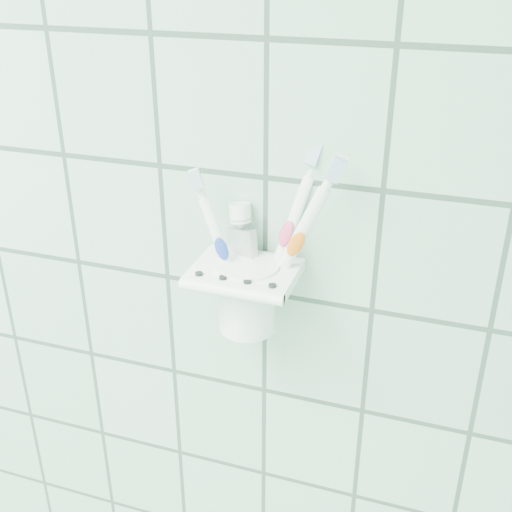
{
  "coord_description": "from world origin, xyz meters",
  "views": [
    {
      "loc": [
        0.85,
        0.56,
        1.64
      ],
      "look_at": [
        0.67,
        1.1,
        1.35
      ],
      "focal_mm": 45.0,
      "sensor_mm": 36.0,
      "label": 1
    }
  ],
  "objects_px": {
    "cup": "(247,293)",
    "toothbrush_orange": "(255,231)",
    "toothbrush_pink": "(249,251)",
    "holder_bracket": "(245,274)",
    "toothbrush_blue": "(257,236)",
    "toothpaste_tube": "(248,256)"
  },
  "relations": [
    {
      "from": "cup",
      "to": "toothbrush_orange",
      "type": "height_order",
      "value": "toothbrush_orange"
    },
    {
      "from": "toothbrush_pink",
      "to": "holder_bracket",
      "type": "bearing_deg",
      "value": 122.48
    },
    {
      "from": "holder_bracket",
      "to": "toothbrush_blue",
      "type": "distance_m",
      "value": 0.05
    },
    {
      "from": "holder_bracket",
      "to": "cup",
      "type": "relative_size",
      "value": 1.38
    },
    {
      "from": "toothbrush_orange",
      "to": "toothpaste_tube",
      "type": "relative_size",
      "value": 1.56
    },
    {
      "from": "toothbrush_blue",
      "to": "holder_bracket",
      "type": "bearing_deg",
      "value": -128.82
    },
    {
      "from": "toothbrush_pink",
      "to": "toothbrush_blue",
      "type": "xyz_separation_m",
      "value": [
        0.0,
        0.01,
        0.01
      ]
    },
    {
      "from": "holder_bracket",
      "to": "toothbrush_pink",
      "type": "distance_m",
      "value": 0.03
    },
    {
      "from": "cup",
      "to": "toothbrush_pink",
      "type": "bearing_deg",
      "value": -55.86
    },
    {
      "from": "toothbrush_pink",
      "to": "toothbrush_blue",
      "type": "bearing_deg",
      "value": 42.26
    },
    {
      "from": "cup",
      "to": "toothpaste_tube",
      "type": "xyz_separation_m",
      "value": [
        -0.0,
        0.01,
        0.04
      ]
    },
    {
      "from": "holder_bracket",
      "to": "toothbrush_orange",
      "type": "bearing_deg",
      "value": 54.66
    },
    {
      "from": "toothbrush_blue",
      "to": "toothpaste_tube",
      "type": "distance_m",
      "value": 0.04
    },
    {
      "from": "holder_bracket",
      "to": "toothpaste_tube",
      "type": "height_order",
      "value": "toothpaste_tube"
    },
    {
      "from": "toothbrush_orange",
      "to": "toothbrush_blue",
      "type": "bearing_deg",
      "value": -63.65
    },
    {
      "from": "toothpaste_tube",
      "to": "toothbrush_blue",
      "type": "bearing_deg",
      "value": -11.88
    },
    {
      "from": "holder_bracket",
      "to": "toothbrush_orange",
      "type": "xyz_separation_m",
      "value": [
        0.01,
        0.01,
        0.05
      ]
    },
    {
      "from": "cup",
      "to": "toothbrush_blue",
      "type": "height_order",
      "value": "toothbrush_blue"
    },
    {
      "from": "toothbrush_pink",
      "to": "toothpaste_tube",
      "type": "bearing_deg",
      "value": 88.38
    },
    {
      "from": "holder_bracket",
      "to": "toothbrush_pink",
      "type": "bearing_deg",
      "value": -33.07
    },
    {
      "from": "toothbrush_blue",
      "to": "toothbrush_pink",
      "type": "bearing_deg",
      "value": -96.63
    },
    {
      "from": "cup",
      "to": "toothbrush_blue",
      "type": "xyz_separation_m",
      "value": [
        0.01,
        0.0,
        0.07
      ]
    }
  ]
}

